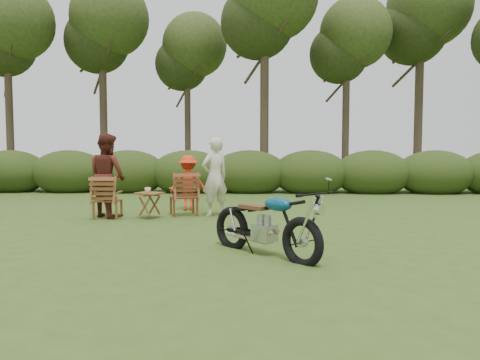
{
  "coord_description": "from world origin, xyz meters",
  "views": [
    {
      "loc": [
        0.28,
        -6.29,
        1.47
      ],
      "look_at": [
        -0.03,
        1.91,
        0.9
      ],
      "focal_mm": 35.0,
      "sensor_mm": 36.0,
      "label": 1
    }
  ],
  "objects_px": {
    "lawn_chair_left": "(108,218)",
    "motorcycle": "(264,254)",
    "lawn_chair_right": "(184,215)",
    "cup": "(148,190)",
    "adult_a": "(215,216)",
    "adult_b": "(108,217)",
    "side_table": "(150,205)",
    "child": "(188,210)"
  },
  "relations": [
    {
      "from": "lawn_chair_left",
      "to": "motorcycle",
      "type": "bearing_deg",
      "value": 133.29
    },
    {
      "from": "lawn_chair_right",
      "to": "cup",
      "type": "distance_m",
      "value": 1.02
    },
    {
      "from": "adult_a",
      "to": "adult_b",
      "type": "distance_m",
      "value": 2.27
    },
    {
      "from": "lawn_chair_right",
      "to": "cup",
      "type": "xyz_separation_m",
      "value": [
        -0.68,
        -0.47,
        0.59
      ]
    },
    {
      "from": "side_table",
      "to": "child",
      "type": "relative_size",
      "value": 0.42
    },
    {
      "from": "motorcycle",
      "to": "cup",
      "type": "xyz_separation_m",
      "value": [
        -2.38,
        3.23,
        0.59
      ]
    },
    {
      "from": "lawn_chair_left",
      "to": "adult_b",
      "type": "relative_size",
      "value": 0.49
    },
    {
      "from": "cup",
      "to": "adult_b",
      "type": "relative_size",
      "value": 0.07
    },
    {
      "from": "lawn_chair_left",
      "to": "side_table",
      "type": "xyz_separation_m",
      "value": [
        0.89,
        -0.02,
        0.27
      ]
    },
    {
      "from": "side_table",
      "to": "adult_b",
      "type": "distance_m",
      "value": 0.99
    },
    {
      "from": "lawn_chair_right",
      "to": "child",
      "type": "xyz_separation_m",
      "value": [
        -0.02,
        0.8,
        0.0
      ]
    },
    {
      "from": "motorcycle",
      "to": "adult_b",
      "type": "distance_m",
      "value": 4.71
    },
    {
      "from": "adult_a",
      "to": "adult_b",
      "type": "bearing_deg",
      "value": -29.16
    },
    {
      "from": "side_table",
      "to": "cup",
      "type": "relative_size",
      "value": 4.24
    },
    {
      "from": "motorcycle",
      "to": "lawn_chair_right",
      "type": "bearing_deg",
      "value": 160.27
    },
    {
      "from": "adult_b",
      "to": "side_table",
      "type": "bearing_deg",
      "value": -153.12
    },
    {
      "from": "adult_a",
      "to": "child",
      "type": "height_order",
      "value": "adult_a"
    },
    {
      "from": "lawn_chair_right",
      "to": "cup",
      "type": "relative_size",
      "value": 7.23
    },
    {
      "from": "motorcycle",
      "to": "adult_b",
      "type": "bearing_deg",
      "value": 179.65
    },
    {
      "from": "lawn_chair_left",
      "to": "cup",
      "type": "height_order",
      "value": "cup"
    },
    {
      "from": "lawn_chair_right",
      "to": "adult_a",
      "type": "distance_m",
      "value": 0.69
    },
    {
      "from": "adult_a",
      "to": "lawn_chair_right",
      "type": "bearing_deg",
      "value": -41.79
    },
    {
      "from": "lawn_chair_right",
      "to": "lawn_chair_left",
      "type": "height_order",
      "value": "lawn_chair_right"
    },
    {
      "from": "lawn_chair_left",
      "to": "adult_a",
      "type": "bearing_deg",
      "value": -171.28
    },
    {
      "from": "side_table",
      "to": "adult_a",
      "type": "bearing_deg",
      "value": 18.21
    },
    {
      "from": "motorcycle",
      "to": "child",
      "type": "relative_size",
      "value": 1.47
    },
    {
      "from": "motorcycle",
      "to": "lawn_chair_left",
      "type": "height_order",
      "value": "motorcycle"
    },
    {
      "from": "lawn_chair_right",
      "to": "adult_a",
      "type": "height_order",
      "value": "adult_a"
    },
    {
      "from": "side_table",
      "to": "adult_b",
      "type": "bearing_deg",
      "value": 168.66
    },
    {
      "from": "motorcycle",
      "to": "lawn_chair_left",
      "type": "xyz_separation_m",
      "value": [
        -3.23,
        3.22,
        0.0
      ]
    },
    {
      "from": "cup",
      "to": "child",
      "type": "height_order",
      "value": "child"
    },
    {
      "from": "side_table",
      "to": "child",
      "type": "xyz_separation_m",
      "value": [
        0.61,
        1.31,
        -0.27
      ]
    },
    {
      "from": "side_table",
      "to": "child",
      "type": "distance_m",
      "value": 1.47
    },
    {
      "from": "lawn_chair_left",
      "to": "cup",
      "type": "relative_size",
      "value": 6.8
    },
    {
      "from": "lawn_chair_right",
      "to": "child",
      "type": "height_order",
      "value": "child"
    },
    {
      "from": "lawn_chair_right",
      "to": "lawn_chair_left",
      "type": "bearing_deg",
      "value": -1.58
    },
    {
      "from": "motorcycle",
      "to": "side_table",
      "type": "bearing_deg",
      "value": 171.77
    },
    {
      "from": "side_table",
      "to": "child",
      "type": "height_order",
      "value": "child"
    },
    {
      "from": "motorcycle",
      "to": "cup",
      "type": "bearing_deg",
      "value": 171.95
    },
    {
      "from": "adult_a",
      "to": "cup",
      "type": "bearing_deg",
      "value": -19.27
    },
    {
      "from": "lawn_chair_left",
      "to": "side_table",
      "type": "distance_m",
      "value": 0.93
    },
    {
      "from": "adult_b",
      "to": "adult_a",
      "type": "bearing_deg",
      "value": -135.55
    }
  ]
}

